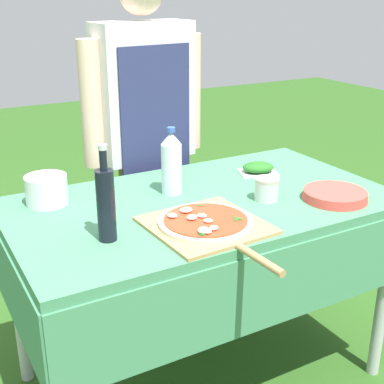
{
  "coord_description": "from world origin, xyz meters",
  "views": [
    {
      "loc": [
        -0.94,
        -1.59,
        1.53
      ],
      "look_at": [
        -0.05,
        0.0,
        0.84
      ],
      "focal_mm": 50.0,
      "sensor_mm": 36.0,
      "label": 1
    }
  ],
  "objects_px": {
    "oil_bottle": "(106,203)",
    "water_bottle": "(171,163)",
    "sauce_jar": "(266,190)",
    "mixing_tub": "(47,190)",
    "pizza_on_peel": "(207,224)",
    "plate_stack": "(335,195)",
    "prep_table": "(202,224)",
    "person_cook": "(145,126)",
    "herb_container": "(258,168)"
  },
  "relations": [
    {
      "from": "herb_container",
      "to": "sauce_jar",
      "type": "xyz_separation_m",
      "value": [
        -0.15,
        -0.26,
        0.01
      ]
    },
    {
      "from": "oil_bottle",
      "to": "plate_stack",
      "type": "distance_m",
      "value": 0.87
    },
    {
      "from": "prep_table",
      "to": "pizza_on_peel",
      "type": "relative_size",
      "value": 2.51
    },
    {
      "from": "person_cook",
      "to": "herb_container",
      "type": "xyz_separation_m",
      "value": [
        0.32,
        -0.43,
        -0.13
      ]
    },
    {
      "from": "pizza_on_peel",
      "to": "water_bottle",
      "type": "relative_size",
      "value": 2.2
    },
    {
      "from": "water_bottle",
      "to": "herb_container",
      "type": "relative_size",
      "value": 1.38
    },
    {
      "from": "oil_bottle",
      "to": "water_bottle",
      "type": "height_order",
      "value": "oil_bottle"
    },
    {
      "from": "plate_stack",
      "to": "sauce_jar",
      "type": "distance_m",
      "value": 0.26
    },
    {
      "from": "sauce_jar",
      "to": "mixing_tub",
      "type": "bearing_deg",
      "value": 153.41
    },
    {
      "from": "prep_table",
      "to": "pizza_on_peel",
      "type": "distance_m",
      "value": 0.27
    },
    {
      "from": "person_cook",
      "to": "herb_container",
      "type": "height_order",
      "value": "person_cook"
    },
    {
      "from": "person_cook",
      "to": "plate_stack",
      "type": "distance_m",
      "value": 0.92
    },
    {
      "from": "oil_bottle",
      "to": "mixing_tub",
      "type": "xyz_separation_m",
      "value": [
        -0.08,
        0.39,
        -0.07
      ]
    },
    {
      "from": "pizza_on_peel",
      "to": "sauce_jar",
      "type": "distance_m",
      "value": 0.34
    },
    {
      "from": "prep_table",
      "to": "mixing_tub",
      "type": "bearing_deg",
      "value": 154.32
    },
    {
      "from": "pizza_on_peel",
      "to": "herb_container",
      "type": "bearing_deg",
      "value": 35.12
    },
    {
      "from": "oil_bottle",
      "to": "sauce_jar",
      "type": "bearing_deg",
      "value": 2.75
    },
    {
      "from": "prep_table",
      "to": "oil_bottle",
      "type": "height_order",
      "value": "oil_bottle"
    },
    {
      "from": "oil_bottle",
      "to": "herb_container",
      "type": "bearing_deg",
      "value": 20.44
    },
    {
      "from": "prep_table",
      "to": "pizza_on_peel",
      "type": "xyz_separation_m",
      "value": [
        -0.11,
        -0.22,
        0.11
      ]
    },
    {
      "from": "oil_bottle",
      "to": "water_bottle",
      "type": "xyz_separation_m",
      "value": [
        0.36,
        0.27,
        -0.0
      ]
    },
    {
      "from": "oil_bottle",
      "to": "mixing_tub",
      "type": "distance_m",
      "value": 0.41
    },
    {
      "from": "person_cook",
      "to": "sauce_jar",
      "type": "distance_m",
      "value": 0.73
    },
    {
      "from": "person_cook",
      "to": "plate_stack",
      "type": "xyz_separation_m",
      "value": [
        0.39,
        -0.82,
        -0.13
      ]
    },
    {
      "from": "prep_table",
      "to": "sauce_jar",
      "type": "height_order",
      "value": "sauce_jar"
    },
    {
      "from": "water_bottle",
      "to": "pizza_on_peel",
      "type": "bearing_deg",
      "value": -98.03
    },
    {
      "from": "prep_table",
      "to": "person_cook",
      "type": "bearing_deg",
      "value": 86.28
    },
    {
      "from": "water_bottle",
      "to": "sauce_jar",
      "type": "bearing_deg",
      "value": -40.8
    },
    {
      "from": "oil_bottle",
      "to": "sauce_jar",
      "type": "xyz_separation_m",
      "value": [
        0.64,
        0.03,
        -0.09
      ]
    },
    {
      "from": "herb_container",
      "to": "person_cook",
      "type": "bearing_deg",
      "value": 126.68
    },
    {
      "from": "oil_bottle",
      "to": "water_bottle",
      "type": "bearing_deg",
      "value": 36.27
    },
    {
      "from": "person_cook",
      "to": "plate_stack",
      "type": "bearing_deg",
      "value": 109.6
    },
    {
      "from": "pizza_on_peel",
      "to": "oil_bottle",
      "type": "bearing_deg",
      "value": 163.02
    },
    {
      "from": "prep_table",
      "to": "plate_stack",
      "type": "height_order",
      "value": "plate_stack"
    },
    {
      "from": "plate_stack",
      "to": "mixing_tub",
      "type": "bearing_deg",
      "value": 152.85
    },
    {
      "from": "water_bottle",
      "to": "sauce_jar",
      "type": "distance_m",
      "value": 0.37
    },
    {
      "from": "prep_table",
      "to": "pizza_on_peel",
      "type": "bearing_deg",
      "value": -117.19
    },
    {
      "from": "prep_table",
      "to": "oil_bottle",
      "type": "bearing_deg",
      "value": -161.38
    },
    {
      "from": "oil_bottle",
      "to": "plate_stack",
      "type": "xyz_separation_m",
      "value": [
        0.86,
        -0.09,
        -0.11
      ]
    },
    {
      "from": "plate_stack",
      "to": "herb_container",
      "type": "bearing_deg",
      "value": 100.21
    },
    {
      "from": "person_cook",
      "to": "water_bottle",
      "type": "height_order",
      "value": "person_cook"
    },
    {
      "from": "prep_table",
      "to": "water_bottle",
      "type": "height_order",
      "value": "water_bottle"
    },
    {
      "from": "prep_table",
      "to": "oil_bottle",
      "type": "xyz_separation_m",
      "value": [
        -0.43,
        -0.14,
        0.22
      ]
    },
    {
      "from": "prep_table",
      "to": "oil_bottle",
      "type": "distance_m",
      "value": 0.5
    },
    {
      "from": "prep_table",
      "to": "water_bottle",
      "type": "xyz_separation_m",
      "value": [
        -0.07,
        0.12,
        0.22
      ]
    },
    {
      "from": "herb_container",
      "to": "pizza_on_peel",
      "type": "bearing_deg",
      "value": -141.92
    },
    {
      "from": "person_cook",
      "to": "water_bottle",
      "type": "relative_size",
      "value": 6.23
    },
    {
      "from": "oil_bottle",
      "to": "water_bottle",
      "type": "relative_size",
      "value": 1.19
    },
    {
      "from": "oil_bottle",
      "to": "sauce_jar",
      "type": "distance_m",
      "value": 0.64
    },
    {
      "from": "oil_bottle",
      "to": "herb_container",
      "type": "height_order",
      "value": "oil_bottle"
    }
  ]
}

